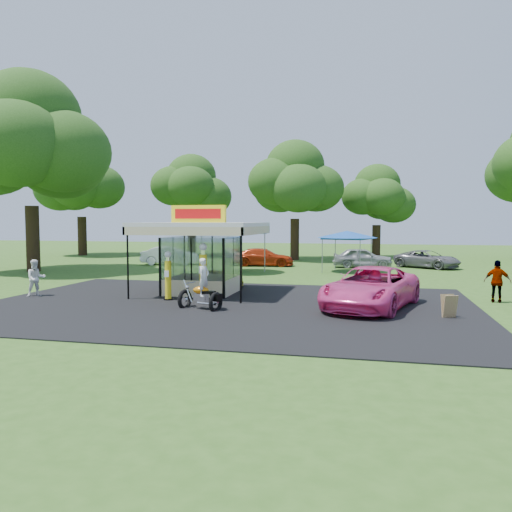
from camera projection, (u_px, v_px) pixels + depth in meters
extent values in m
plane|color=#2F551A|center=(209.00, 314.00, 18.45)|extent=(120.00, 120.00, 0.00)
cube|color=black|center=(225.00, 305.00, 20.39)|extent=(20.00, 14.00, 0.04)
cube|color=white|center=(203.00, 293.00, 23.76)|extent=(3.00, 3.00, 0.06)
cube|color=white|center=(202.00, 224.00, 23.53)|extent=(5.40, 5.40, 0.18)
cube|color=yellow|center=(199.00, 214.00, 23.01)|extent=(2.60, 0.25, 0.80)
cube|color=red|center=(198.00, 214.00, 22.88)|extent=(2.21, 0.02, 0.45)
cylinder|color=black|center=(128.00, 263.00, 21.75)|extent=(0.08, 0.08, 3.20)
cylinder|color=black|center=(241.00, 266.00, 20.59)|extent=(0.08, 0.08, 3.20)
cylinder|color=black|center=(168.00, 300.00, 21.61)|extent=(0.40, 0.40, 0.09)
cylinder|color=yellow|center=(168.00, 280.00, 21.55)|extent=(0.27, 0.27, 1.64)
cylinder|color=silver|center=(168.00, 259.00, 21.49)|extent=(0.18, 0.18, 0.18)
sphere|color=white|center=(168.00, 254.00, 21.47)|extent=(0.29, 0.29, 0.29)
cube|color=white|center=(167.00, 274.00, 21.37)|extent=(0.20, 0.02, 0.27)
cylinder|color=black|center=(203.00, 300.00, 21.41)|extent=(0.47, 0.47, 0.11)
cylinder|color=yellow|center=(203.00, 277.00, 21.33)|extent=(0.32, 0.32, 1.92)
cylinder|color=silver|center=(203.00, 252.00, 21.26)|extent=(0.21, 0.21, 0.21)
sphere|color=white|center=(203.00, 247.00, 21.25)|extent=(0.34, 0.34, 0.34)
cube|color=white|center=(202.00, 270.00, 21.13)|extent=(0.23, 0.02, 0.32)
torus|color=black|center=(185.00, 300.00, 19.77)|extent=(0.38, 0.84, 0.83)
torus|color=black|center=(216.00, 303.00, 19.05)|extent=(0.38, 0.84, 0.83)
cube|color=silver|center=(201.00, 297.00, 19.37)|extent=(0.60, 0.42, 0.30)
ellipsoid|color=orange|center=(201.00, 290.00, 19.35)|extent=(0.63, 0.35, 0.30)
cube|color=black|center=(208.00, 292.00, 19.19)|extent=(0.59, 0.40, 0.10)
cube|color=black|center=(216.00, 297.00, 19.02)|extent=(0.42, 0.42, 0.28)
cylinder|color=silver|center=(188.00, 291.00, 19.67)|extent=(0.43, 0.18, 0.88)
cylinder|color=silver|center=(191.00, 283.00, 19.58)|extent=(0.21, 0.58, 0.05)
sphere|color=silver|center=(187.00, 287.00, 19.67)|extent=(0.16, 0.16, 0.16)
imported|color=white|center=(204.00, 277.00, 19.25)|extent=(0.49, 0.62, 1.48)
torus|color=black|center=(167.00, 287.00, 23.51)|extent=(0.76, 0.44, 0.73)
torus|color=black|center=(166.00, 286.00, 23.68)|extent=(0.78, 0.53, 0.73)
cube|color=#593819|center=(450.00, 307.00, 17.49)|extent=(0.51, 0.33, 0.85)
cube|color=#593819|center=(449.00, 306.00, 17.69)|extent=(0.51, 0.33, 0.85)
imported|color=yellow|center=(217.00, 278.00, 25.86)|extent=(2.82, 1.13, 0.96)
imported|color=#EB3F8F|center=(371.00, 288.00, 19.61)|extent=(4.31, 6.44, 1.64)
imported|color=white|center=(36.00, 278.00, 22.69)|extent=(1.04, 1.05, 1.70)
imported|color=gray|center=(497.00, 281.00, 21.05)|extent=(1.13, 0.67, 1.80)
imported|color=white|center=(170.00, 255.00, 39.41)|extent=(4.68, 2.57, 1.46)
imported|color=#B82D0E|center=(263.00, 257.00, 38.31)|extent=(4.83, 2.37, 1.35)
imported|color=#9D9FA2|center=(362.00, 258.00, 36.98)|extent=(4.53, 2.30, 1.48)
imported|color=slate|center=(427.00, 259.00, 36.62)|extent=(5.12, 4.38, 1.31)
cylinder|color=gray|center=(219.00, 252.00, 35.21)|extent=(0.06, 0.06, 2.59)
cylinder|color=gray|center=(261.00, 252.00, 34.52)|extent=(0.06, 0.06, 2.59)
cylinder|color=gray|center=(205.00, 254.00, 32.25)|extent=(0.06, 0.06, 2.59)
cylinder|color=gray|center=(250.00, 255.00, 31.57)|extent=(0.06, 0.06, 2.59)
cube|color=#194DA7|center=(234.00, 233.00, 33.29)|extent=(3.24, 3.24, 0.13)
cone|color=#194DA7|center=(234.00, 228.00, 33.27)|extent=(4.66, 4.66, 0.54)
cylinder|color=gray|center=(329.00, 254.00, 35.27)|extent=(0.06, 0.06, 2.22)
cylinder|color=gray|center=(367.00, 255.00, 34.68)|extent=(0.06, 0.06, 2.22)
cylinder|color=gray|center=(326.00, 257.00, 32.76)|extent=(0.06, 0.06, 2.22)
cylinder|color=gray|center=(366.00, 257.00, 32.18)|extent=(0.06, 0.06, 2.22)
cube|color=#194DA7|center=(347.00, 238.00, 33.64)|extent=(2.78, 2.78, 0.11)
cone|color=#194DA7|center=(347.00, 234.00, 33.62)|extent=(4.00, 4.00, 0.46)
cylinder|color=black|center=(82.00, 236.00, 50.27)|extent=(0.87, 0.87, 3.89)
ellipsoid|color=#214714|center=(81.00, 186.00, 49.92)|extent=(9.18, 9.18, 7.87)
cylinder|color=black|center=(192.00, 238.00, 49.63)|extent=(0.84, 0.84, 3.55)
ellipsoid|color=#214714|center=(191.00, 192.00, 49.32)|extent=(8.23, 8.23, 7.06)
cylinder|color=black|center=(295.00, 239.00, 44.45)|extent=(0.78, 0.78, 3.66)
ellipsoid|color=#214714|center=(295.00, 186.00, 44.12)|extent=(8.79, 8.79, 7.53)
cylinder|color=black|center=(376.00, 241.00, 46.87)|extent=(0.77, 0.77, 3.08)
ellipsoid|color=#214714|center=(377.00, 199.00, 46.59)|extent=(7.20, 7.20, 6.17)
cylinder|color=black|center=(33.00, 239.00, 34.11)|extent=(0.90, 0.90, 4.49)
ellipsoid|color=#214714|center=(30.00, 149.00, 33.68)|extent=(11.52, 11.52, 9.87)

